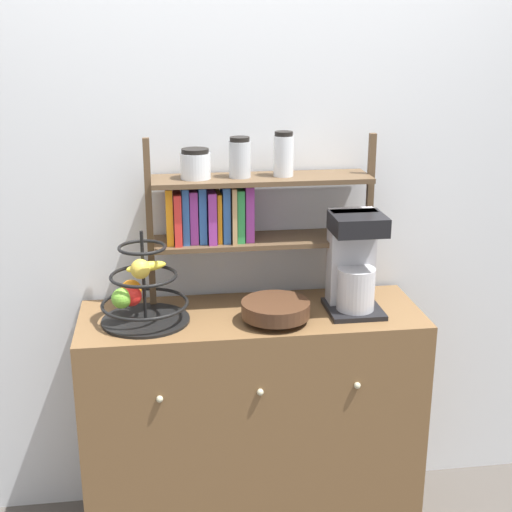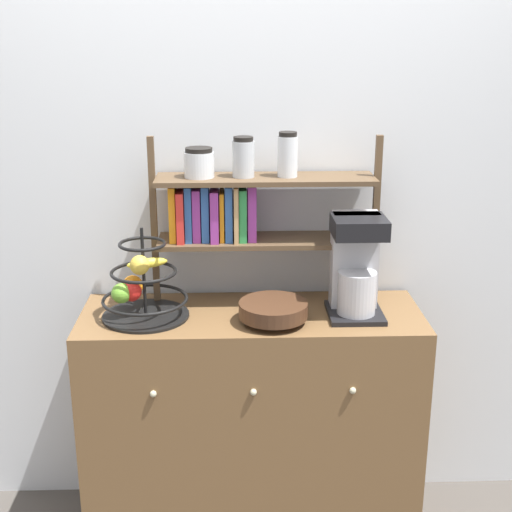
% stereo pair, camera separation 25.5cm
% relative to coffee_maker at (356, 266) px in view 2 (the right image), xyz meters
% --- Properties ---
extents(wall_back, '(7.00, 0.05, 2.60)m').
position_rel_coffee_maker_xyz_m(wall_back, '(-0.38, 0.27, 0.20)').
color(wall_back, silver).
rests_on(wall_back, ground_plane).
extents(sideboard, '(1.26, 0.46, 0.92)m').
position_rel_coffee_maker_xyz_m(sideboard, '(-0.38, 0.01, -0.64)').
color(sideboard, brown).
rests_on(sideboard, ground_plane).
extents(coffee_maker, '(0.20, 0.22, 0.37)m').
position_rel_coffee_maker_xyz_m(coffee_maker, '(0.00, 0.00, 0.00)').
color(coffee_maker, black).
rests_on(coffee_maker, sideboard).
extents(fruit_stand, '(0.32, 0.32, 0.34)m').
position_rel_coffee_maker_xyz_m(fruit_stand, '(-0.78, -0.01, -0.07)').
color(fruit_stand, black).
rests_on(fruit_stand, sideboard).
extents(wooden_bowl, '(0.25, 0.25, 0.08)m').
position_rel_coffee_maker_xyz_m(wooden_bowl, '(-0.30, -0.08, -0.14)').
color(wooden_bowl, '#422819').
rests_on(wooden_bowl, sideboard).
extents(shelf_hutch, '(0.85, 0.20, 0.65)m').
position_rel_coffee_maker_xyz_m(shelf_hutch, '(-0.43, 0.14, 0.20)').
color(shelf_hutch, brown).
rests_on(shelf_hutch, sideboard).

